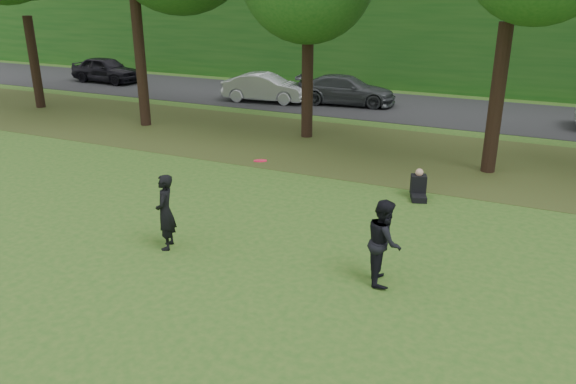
# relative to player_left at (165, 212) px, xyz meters

# --- Properties ---
(ground) EXTENTS (120.00, 120.00, 0.00)m
(ground) POSITION_rel_player_left_xyz_m (1.97, -3.41, -0.87)
(ground) COLOR #29551A
(ground) RESTS_ON ground
(leaf_litter) EXTENTS (60.00, 7.00, 0.01)m
(leaf_litter) POSITION_rel_player_left_xyz_m (1.97, 9.59, -0.87)
(leaf_litter) COLOR #453418
(leaf_litter) RESTS_ON ground
(street) EXTENTS (70.00, 7.00, 0.02)m
(street) POSITION_rel_player_left_xyz_m (1.97, 17.59, -0.86)
(street) COLOR black
(street) RESTS_ON ground
(far_hedge) EXTENTS (70.00, 3.00, 5.00)m
(far_hedge) POSITION_rel_player_left_xyz_m (1.97, 23.59, 1.63)
(far_hedge) COLOR #184E16
(far_hedge) RESTS_ON ground
(player_left) EXTENTS (0.64, 0.75, 1.75)m
(player_left) POSITION_rel_player_left_xyz_m (0.00, 0.00, 0.00)
(player_left) COLOR black
(player_left) RESTS_ON ground
(player_right) EXTENTS (0.91, 1.03, 1.75)m
(player_right) POSITION_rel_player_left_xyz_m (4.86, 0.56, 0.00)
(player_right) COLOR black
(player_right) RESTS_ON ground
(parked_cars) EXTENTS (37.67, 3.38, 1.53)m
(parked_cars) POSITION_rel_player_left_xyz_m (-0.30, 16.87, -0.15)
(parked_cars) COLOR black
(parked_cars) RESTS_ON street
(frisbee) EXTENTS (0.31, 0.30, 0.09)m
(frisbee) POSITION_rel_player_left_xyz_m (2.26, 0.30, 1.41)
(frisbee) COLOR #EF143E
(frisbee) RESTS_ON ground
(seated_person) EXTENTS (0.62, 0.82, 0.83)m
(seated_person) POSITION_rel_player_left_xyz_m (4.46, 5.59, -0.56)
(seated_person) COLOR black
(seated_person) RESTS_ON ground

